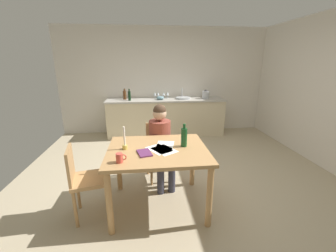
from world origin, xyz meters
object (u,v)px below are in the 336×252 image
dining_table (158,157)px  book_magazine (144,153)px  candlestick (125,143)px  wine_glass_back_left (158,94)px  chair_side_empty (84,178)px  sink_unit (183,98)px  wine_bottle_on_table (184,137)px  bottle_oil (125,95)px  wine_glass_near_sink (168,94)px  bottle_vinegar (129,96)px  coffee_mug (120,158)px  wine_glass_by_kettle (164,94)px  stovetop_kettle (206,94)px  wine_glass_back_right (155,94)px  person_seated (161,140)px  mixing_bowl (160,98)px  chair_at_table (159,148)px

dining_table → book_magazine: (-0.16, -0.12, 0.12)m
candlestick → wine_glass_back_left: candlestick is taller
chair_side_empty → sink_unit: size_ratio=2.46×
wine_bottle_on_table → wine_glass_back_left: (-0.14, 2.90, 0.10)m
book_magazine → wine_glass_back_left: bearing=69.3°
book_magazine → candlestick: bearing=131.8°
sink_unit → bottle_oil: bearing=177.7°
dining_table → book_magazine: 0.23m
wine_glass_near_sink → dining_table: bearing=-98.3°
bottle_vinegar → coffee_mug: bearing=-88.3°
dining_table → wine_glass_by_kettle: (0.33, 2.95, 0.34)m
stovetop_kettle → wine_glass_back_left: size_ratio=1.43×
chair_side_empty → wine_glass_back_right: 3.24m
wine_glass_near_sink → bottle_oil: bearing=-175.2°
person_seated → wine_glass_by_kettle: size_ratio=7.76×
coffee_mug → dining_table: bearing=37.8°
person_seated → chair_side_empty: (-0.93, -0.69, -0.18)m
sink_unit → candlestick: bearing=-113.1°
chair_side_empty → wine_glass_back_right: size_ratio=5.75×
book_magazine → wine_glass_back_right: size_ratio=1.39×
mixing_bowl → stovetop_kettle: size_ratio=0.87×
person_seated → chair_side_empty: person_seated is taller
dining_table → mixing_bowl: (0.23, 2.75, 0.27)m
book_magazine → sink_unit: 3.08m
person_seated → bottle_vinegar: size_ratio=4.43×
dining_table → sink_unit: bearing=74.1°
wine_glass_near_sink → book_magazine: bearing=-100.8°
book_magazine → stovetop_kettle: (1.52, 2.92, 0.21)m
wine_glass_by_kettle → bottle_vinegar: bearing=-163.4°
candlestick → sink_unit: bearing=66.9°
chair_side_empty → mixing_bowl: bearing=69.2°
stovetop_kettle → sink_unit: bearing=179.6°
chair_side_empty → coffee_mug: 0.59m
chair_at_table → wine_glass_back_left: wine_glass_back_left is taller
chair_side_empty → candlestick: 0.61m
book_magazine → bottle_oil: bearing=84.5°
wine_bottle_on_table → wine_glass_back_right: (-0.22, 2.90, 0.10)m
wine_bottle_on_table → bottle_vinegar: bottle_vinegar is taller
dining_table → mixing_bowl: mixing_bowl is taller
chair_side_empty → stovetop_kettle: 3.69m
person_seated → wine_glass_by_kettle: (0.25, 2.37, 0.33)m
dining_table → wine_glass_near_sink: (0.43, 2.95, 0.34)m
person_seated → wine_bottle_on_table: size_ratio=4.20×
person_seated → bottle_vinegar: 2.22m
stovetop_kettle → wine_glass_back_right: (-1.25, 0.15, 0.01)m
dining_table → person_seated: person_seated is taller
person_seated → wine_glass_back_left: bearing=87.4°
coffee_mug → wine_glass_back_left: (0.60, 3.26, 0.17)m
coffee_mug → wine_bottle_on_table: wine_bottle_on_table is taller
chair_at_table → book_magazine: bearing=-104.5°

